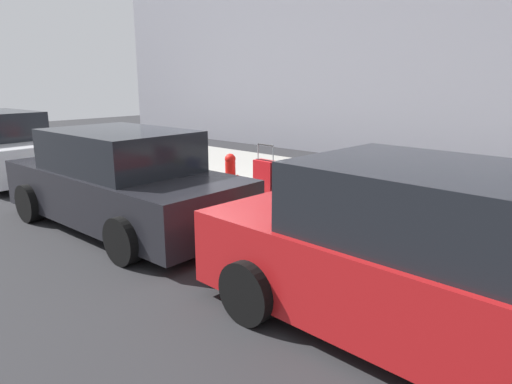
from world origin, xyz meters
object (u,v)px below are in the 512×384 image
bollard_post (198,168)px  parked_car_red_0 (430,261)px  parked_car_charcoal_1 (122,182)px  suitcase_maroon_0 (429,214)px  suitcase_teal_5 (286,185)px  suitcase_olive_1 (395,215)px  suitcase_silver_3 (338,199)px  suitcase_black_4 (307,192)px  suitcase_navy_2 (368,206)px  fire_hydrant (230,173)px  suitcase_red_6 (265,181)px

bollard_post → parked_car_red_0: size_ratio=0.20×
bollard_post → parked_car_charcoal_1: size_ratio=0.20×
suitcase_maroon_0 → parked_car_red_0: (-0.90, 2.30, 0.25)m
suitcase_teal_5 → parked_car_red_0: size_ratio=0.18×
suitcase_olive_1 → suitcase_silver_3: (0.98, -0.01, 0.07)m
suitcase_black_4 → bollard_post: 2.66m
suitcase_navy_2 → bollard_post: (3.72, 0.22, 0.15)m
suitcase_silver_3 → parked_car_red_0: bearing=136.0°
suitcase_navy_2 → suitcase_black_4: 1.07m
parked_car_red_0 → suitcase_black_4: bearing=-37.1°
suitcase_silver_3 → bollard_post: (3.21, 0.17, 0.13)m
suitcase_navy_2 → fire_hydrant: (2.94, 0.07, 0.12)m
suitcase_maroon_0 → suitcase_navy_2: suitcase_maroon_0 is taller
suitcase_olive_1 → suitcase_navy_2: size_ratio=0.61×
fire_hydrant → suitcase_navy_2: bearing=-178.7°
suitcase_silver_3 → suitcase_teal_5: suitcase_silver_3 is taller
suitcase_black_4 → parked_car_red_0: bearing=142.9°
fire_hydrant → parked_car_charcoal_1: 2.29m
suitcase_red_6 → fire_hydrant: 0.86m
suitcase_silver_3 → fire_hydrant: suitcase_silver_3 is taller
suitcase_navy_2 → suitcase_silver_3: 0.51m
fire_hydrant → bollard_post: (0.78, 0.15, 0.03)m
suitcase_maroon_0 → fire_hydrant: suitcase_maroon_0 is taller
suitcase_maroon_0 → parked_car_charcoal_1: parked_car_charcoal_1 is taller
suitcase_olive_1 → suitcase_red_6: 2.54m
fire_hydrant → suitcase_teal_5: bearing=-178.5°
suitcase_black_4 → parked_car_red_0: size_ratio=0.18×
fire_hydrant → parked_car_charcoal_1: parked_car_charcoal_1 is taller
suitcase_navy_2 → fire_hydrant: suitcase_navy_2 is taller
suitcase_olive_1 → parked_car_charcoal_1: (3.58, 2.29, 0.34)m
suitcase_black_4 → bollard_post: (2.66, 0.09, 0.08)m
suitcase_maroon_0 → suitcase_black_4: bearing=2.5°
suitcase_teal_5 → suitcase_red_6: bearing=-1.2°
parked_car_red_0 → suitcase_maroon_0: bearing=-68.7°
suitcase_maroon_0 → suitcase_olive_1: bearing=1.6°
suitcase_maroon_0 → suitcase_navy_2: (0.97, -0.04, -0.07)m
suitcase_maroon_0 → suitcase_olive_1: size_ratio=1.71×
suitcase_navy_2 → suitcase_red_6: (2.08, 0.02, 0.09)m
suitcase_olive_1 → parked_car_charcoal_1: 4.27m
bollard_post → parked_car_red_0: 5.97m
suitcase_red_6 → suitcase_navy_2: bearing=-179.4°
fire_hydrant → parked_car_red_0: (-4.80, 2.27, 0.20)m
suitcase_teal_5 → suitcase_black_4: bearing=169.5°
suitcase_maroon_0 → bollard_post: size_ratio=1.07×
suitcase_olive_1 → suitcase_navy_2: suitcase_navy_2 is taller
fire_hydrant → suitcase_red_6: bearing=-177.0°
suitcase_olive_1 → parked_car_red_0: bearing=121.5°
suitcase_teal_5 → bollard_post: (2.14, 0.18, 0.07)m
parked_car_red_0 → parked_car_charcoal_1: size_ratio=0.99×
suitcase_olive_1 → suitcase_black_4: bearing=2.8°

